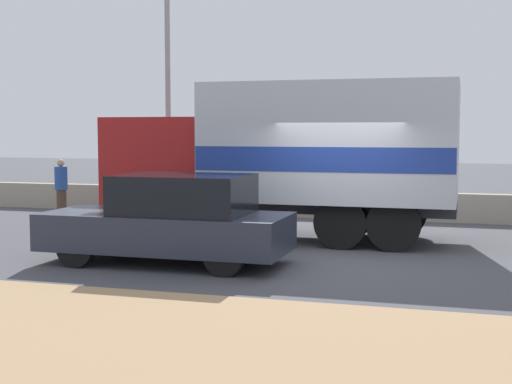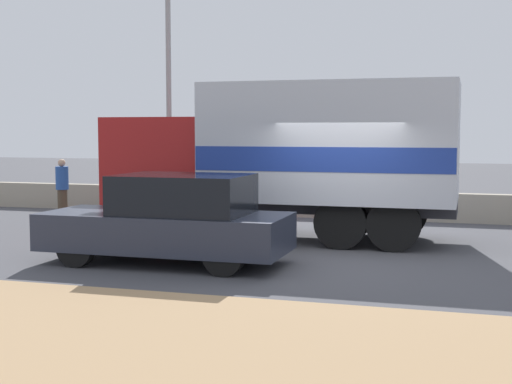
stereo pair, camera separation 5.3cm
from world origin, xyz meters
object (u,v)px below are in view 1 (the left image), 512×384
street_lamp (168,71)px  pedestrian (61,187)px  box_truck (294,154)px  car_hatchback (171,220)px

street_lamp → pedestrian: 4.28m
box_truck → car_hatchback: 3.86m
box_truck → pedestrian: bearing=-16.2°
pedestrian → car_hatchback: bearing=-44.4°
box_truck → car_hatchback: bearing=68.2°
street_lamp → car_hatchback: street_lamp is taller
street_lamp → pedestrian: street_lamp is taller
box_truck → car_hatchback: box_truck is taller
car_hatchback → pedestrian: (-5.58, 5.47, 0.04)m
box_truck → pedestrian: box_truck is taller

